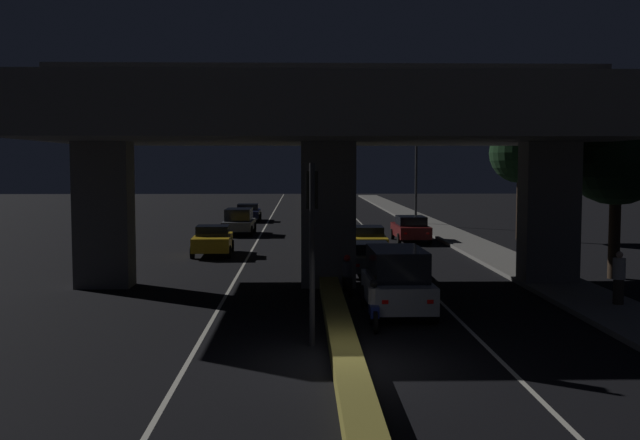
{
  "coord_description": "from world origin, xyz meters",
  "views": [
    {
      "loc": [
        -1.02,
        -16.59,
        4.59
      ],
      "look_at": [
        -0.06,
        21.01,
        1.79
      ],
      "focal_mm": 42.0,
      "sensor_mm": 36.0,
      "label": 1
    }
  ],
  "objects_px": {
    "car_grey_second": "(369,257)",
    "car_dark_blue_third_oncoming": "(248,212)",
    "street_lamp": "(413,165)",
    "car_taxi_yellow_lead_oncoming": "(213,240)",
    "pedestrian_on_sidewalk": "(619,278)",
    "car_taxi_yellow_third": "(366,241)",
    "traffic_light_left_of_median": "(312,221)",
    "motorcycle_white_filtering_far": "(339,251)",
    "car_dark_red_fourth": "(411,228)",
    "motorcycle_black_filtering_mid": "(347,278)",
    "motorcycle_blue_filtering_near": "(374,307)",
    "car_grey_second_oncoming": "(239,221)",
    "car_silver_lead": "(397,280)"
  },
  "relations": [
    {
      "from": "car_grey_second",
      "to": "motorcycle_blue_filtering_near",
      "type": "height_order",
      "value": "motorcycle_blue_filtering_near"
    },
    {
      "from": "car_taxi_yellow_third",
      "to": "pedestrian_on_sidewalk",
      "type": "distance_m",
      "value": 15.59
    },
    {
      "from": "traffic_light_left_of_median",
      "to": "car_dark_red_fourth",
      "type": "relative_size",
      "value": 1.02
    },
    {
      "from": "car_grey_second_oncoming",
      "to": "motorcycle_blue_filtering_near",
      "type": "height_order",
      "value": "car_grey_second_oncoming"
    },
    {
      "from": "street_lamp",
      "to": "motorcycle_white_filtering_far",
      "type": "relative_size",
      "value": 4.28
    },
    {
      "from": "car_grey_second",
      "to": "car_taxi_yellow_lead_oncoming",
      "type": "xyz_separation_m",
      "value": [
        -7.3,
        6.72,
        0.05
      ]
    },
    {
      "from": "car_taxi_yellow_third",
      "to": "car_grey_second_oncoming",
      "type": "relative_size",
      "value": 1.09
    },
    {
      "from": "street_lamp",
      "to": "car_dark_blue_third_oncoming",
      "type": "xyz_separation_m",
      "value": [
        -12.68,
        4.64,
        -3.79
      ]
    },
    {
      "from": "car_taxi_yellow_third",
      "to": "car_dark_red_fourth",
      "type": "xyz_separation_m",
      "value": [
        3.26,
        6.84,
        0.02
      ]
    },
    {
      "from": "car_taxi_yellow_third",
      "to": "motorcycle_white_filtering_far",
      "type": "relative_size",
      "value": 2.68
    },
    {
      "from": "traffic_light_left_of_median",
      "to": "motorcycle_white_filtering_far",
      "type": "distance_m",
      "value": 15.49
    },
    {
      "from": "car_dark_blue_third_oncoming",
      "to": "car_taxi_yellow_lead_oncoming",
      "type": "bearing_deg",
      "value": -1.19
    },
    {
      "from": "car_taxi_yellow_third",
      "to": "traffic_light_left_of_median",
      "type": "bearing_deg",
      "value": 172.37
    },
    {
      "from": "car_taxi_yellow_third",
      "to": "motorcycle_white_filtering_far",
      "type": "distance_m",
      "value": 3.57
    },
    {
      "from": "car_dark_blue_third_oncoming",
      "to": "motorcycle_blue_filtering_near",
      "type": "distance_m",
      "value": 40.4
    },
    {
      "from": "car_dark_red_fourth",
      "to": "motorcycle_black_filtering_mid",
      "type": "distance_m",
      "value": 18.58
    },
    {
      "from": "car_dark_blue_third_oncoming",
      "to": "pedestrian_on_sidewalk",
      "type": "relative_size",
      "value": 2.58
    },
    {
      "from": "street_lamp",
      "to": "traffic_light_left_of_median",
      "type": "bearing_deg",
      "value": -102.32
    },
    {
      "from": "traffic_light_left_of_median",
      "to": "car_grey_second_oncoming",
      "type": "bearing_deg",
      "value": 98.2
    },
    {
      "from": "traffic_light_left_of_median",
      "to": "motorcycle_white_filtering_far",
      "type": "bearing_deg",
      "value": 84.56
    },
    {
      "from": "car_dark_red_fourth",
      "to": "traffic_light_left_of_median",
      "type": "bearing_deg",
      "value": 165.6
    },
    {
      "from": "street_lamp",
      "to": "car_taxi_yellow_lead_oncoming",
      "type": "bearing_deg",
      "value": -125.27
    },
    {
      "from": "car_taxi_yellow_third",
      "to": "pedestrian_on_sidewalk",
      "type": "bearing_deg",
      "value": -152.62
    },
    {
      "from": "car_grey_second",
      "to": "motorcycle_black_filtering_mid",
      "type": "distance_m",
      "value": 5.06
    },
    {
      "from": "car_taxi_yellow_third",
      "to": "car_dark_red_fourth",
      "type": "bearing_deg",
      "value": -23.91
    },
    {
      "from": "street_lamp",
      "to": "car_grey_second_oncoming",
      "type": "height_order",
      "value": "street_lamp"
    },
    {
      "from": "car_grey_second_oncoming",
      "to": "street_lamp",
      "type": "bearing_deg",
      "value": 120.41
    },
    {
      "from": "traffic_light_left_of_median",
      "to": "car_dark_red_fourth",
      "type": "distance_m",
      "value": 26.14
    },
    {
      "from": "traffic_light_left_of_median",
      "to": "pedestrian_on_sidewalk",
      "type": "bearing_deg",
      "value": 24.29
    },
    {
      "from": "car_taxi_yellow_lead_oncoming",
      "to": "motorcycle_white_filtering_far",
      "type": "relative_size",
      "value": 2.37
    },
    {
      "from": "pedestrian_on_sidewalk",
      "to": "motorcycle_black_filtering_mid",
      "type": "bearing_deg",
      "value": 160.71
    },
    {
      "from": "motorcycle_black_filtering_mid",
      "to": "car_grey_second_oncoming",
      "type": "bearing_deg",
      "value": 9.68
    },
    {
      "from": "pedestrian_on_sidewalk",
      "to": "traffic_light_left_of_median",
      "type": "bearing_deg",
      "value": -155.71
    },
    {
      "from": "traffic_light_left_of_median",
      "to": "motorcycle_white_filtering_far",
      "type": "relative_size",
      "value": 2.59
    },
    {
      "from": "street_lamp",
      "to": "car_taxi_yellow_lead_oncoming",
      "type": "distance_m",
      "value": 22.57
    },
    {
      "from": "street_lamp",
      "to": "motorcycle_blue_filtering_near",
      "type": "height_order",
      "value": "street_lamp"
    },
    {
      "from": "motorcycle_black_filtering_mid",
      "to": "car_taxi_yellow_lead_oncoming",
      "type": "bearing_deg",
      "value": 23.28
    },
    {
      "from": "car_silver_lead",
      "to": "motorcycle_black_filtering_mid",
      "type": "bearing_deg",
      "value": 19.51
    },
    {
      "from": "car_silver_lead",
      "to": "pedestrian_on_sidewalk",
      "type": "height_order",
      "value": "car_silver_lead"
    },
    {
      "from": "car_grey_second",
      "to": "car_dark_blue_third_oncoming",
      "type": "distance_m",
      "value": 30.38
    },
    {
      "from": "motorcycle_white_filtering_far",
      "to": "car_dark_red_fourth",
      "type": "bearing_deg",
      "value": -22.48
    },
    {
      "from": "car_grey_second",
      "to": "motorcycle_blue_filtering_near",
      "type": "bearing_deg",
      "value": 176.04
    },
    {
      "from": "motorcycle_blue_filtering_near",
      "to": "motorcycle_white_filtering_far",
      "type": "height_order",
      "value": "motorcycle_white_filtering_far"
    },
    {
      "from": "car_grey_second",
      "to": "car_dark_blue_third_oncoming",
      "type": "height_order",
      "value": "car_dark_blue_third_oncoming"
    },
    {
      "from": "pedestrian_on_sidewalk",
      "to": "car_taxi_yellow_third",
      "type": "bearing_deg",
      "value": 115.84
    },
    {
      "from": "car_silver_lead",
      "to": "car_grey_second",
      "type": "relative_size",
      "value": 1.01
    },
    {
      "from": "car_grey_second",
      "to": "car_grey_second_oncoming",
      "type": "xyz_separation_m",
      "value": [
        -6.9,
        17.85,
        0.19
      ]
    },
    {
      "from": "street_lamp",
      "to": "pedestrian_on_sidewalk",
      "type": "bearing_deg",
      "value": -87.11
    },
    {
      "from": "car_silver_lead",
      "to": "car_grey_second_oncoming",
      "type": "xyz_separation_m",
      "value": [
        -6.99,
        26.27,
        -0.17
      ]
    },
    {
      "from": "pedestrian_on_sidewalk",
      "to": "car_silver_lead",
      "type": "bearing_deg",
      "value": -175.43
    }
  ]
}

